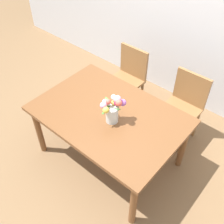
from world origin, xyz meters
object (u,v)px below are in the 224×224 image
chair_left (128,76)px  dining_table (109,119)px  chair_right (184,104)px  flower_vase (113,109)px

chair_left → dining_table: bearing=115.9°
chair_right → flower_vase: 1.05m
dining_table → flower_vase: size_ratio=5.05×
dining_table → chair_left: 0.98m
chair_left → flower_vase: 1.12m
dining_table → chair_right: bearing=64.1°
chair_right → flower_vase: flower_vase is taller
chair_right → chair_left: bearing=0.0°
dining_table → chair_right: size_ratio=1.72×
flower_vase → dining_table: bearing=151.2°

